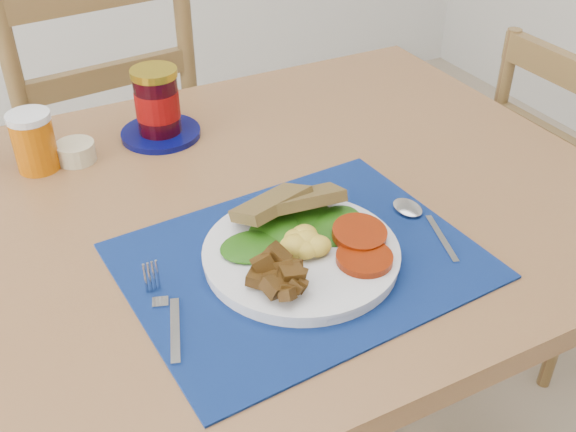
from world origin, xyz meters
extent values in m
cube|color=brown|center=(0.00, 0.20, 0.73)|extent=(1.40, 0.90, 0.04)
cylinder|color=brown|center=(0.64, 0.59, 0.35)|extent=(0.06, 0.06, 0.71)
cube|color=brown|center=(0.01, 0.97, 0.45)|extent=(0.48, 0.47, 0.04)
cylinder|color=brown|center=(0.18, 1.17, 0.22)|extent=(0.04, 0.04, 0.43)
cylinder|color=brown|center=(-0.20, 1.13, 0.22)|extent=(0.04, 0.04, 0.43)
cylinder|color=brown|center=(0.22, 0.81, 0.22)|extent=(0.04, 0.04, 0.43)
cylinder|color=brown|center=(-0.16, 0.77, 0.22)|extent=(0.04, 0.04, 0.43)
cube|color=brown|center=(1.01, 0.27, 0.39)|extent=(0.36, 0.38, 0.04)
cylinder|color=brown|center=(1.16, 0.43, 0.18)|extent=(0.03, 0.03, 0.37)
cylinder|color=brown|center=(0.87, 0.11, 0.18)|extent=(0.03, 0.03, 0.37)
cylinder|color=brown|center=(0.86, 0.43, 0.18)|extent=(0.03, 0.03, 0.37)
cube|color=brown|center=(0.85, 0.27, 0.80)|extent=(0.03, 0.34, 0.43)
cube|color=black|center=(0.10, 0.02, 0.75)|extent=(0.50, 0.41, 0.00)
cylinder|color=silver|center=(0.10, 0.02, 0.76)|extent=(0.27, 0.27, 0.02)
ellipsoid|color=gold|center=(0.11, 0.02, 0.79)|extent=(0.07, 0.06, 0.03)
cylinder|color=#992405|center=(0.17, -0.02, 0.78)|extent=(0.08, 0.08, 0.01)
ellipsoid|color=#133D07|center=(0.11, 0.06, 0.78)|extent=(0.15, 0.09, 0.01)
cube|color=olive|center=(0.12, 0.10, 0.80)|extent=(0.12, 0.08, 0.04)
cube|color=#B2B5BA|center=(-0.10, -0.03, 0.76)|extent=(0.05, 0.11, 0.00)
cube|color=#B2B5BA|center=(-0.10, 0.05, 0.76)|extent=(0.04, 0.06, 0.00)
cube|color=#B2B5BA|center=(0.31, -0.03, 0.76)|extent=(0.04, 0.11, 0.00)
ellipsoid|color=#B2B5BA|center=(0.31, 0.06, 0.76)|extent=(0.04, 0.05, 0.00)
cylinder|color=#BA5804|center=(-0.18, 0.46, 0.80)|extent=(0.07, 0.07, 0.10)
cylinder|color=#C8BB93|center=(-0.11, 0.45, 0.77)|extent=(0.07, 0.07, 0.03)
cylinder|color=#04084A|center=(0.04, 0.47, 0.76)|extent=(0.15, 0.15, 0.01)
cylinder|color=black|center=(0.04, 0.47, 0.81)|extent=(0.08, 0.08, 0.11)
cylinder|color=maroon|center=(0.04, 0.47, 0.82)|extent=(0.08, 0.08, 0.05)
cylinder|color=#AB911C|center=(0.04, 0.47, 0.88)|extent=(0.08, 0.08, 0.01)
camera|label=1|loc=(-0.26, -0.62, 1.35)|focal=42.00mm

